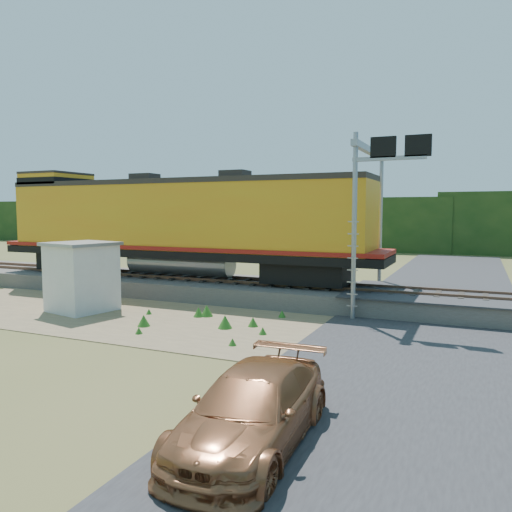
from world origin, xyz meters
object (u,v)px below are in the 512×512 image
at_px(car, 253,409).
at_px(locomotive, 175,222).
at_px(shed, 82,276).
at_px(signal_gantry, 375,183).

bearing_deg(car, locomotive, 125.12).
relative_size(locomotive, shed, 7.21).
xyz_separation_m(locomotive, signal_gantry, (10.40, -0.67, 1.75)).
bearing_deg(shed, signal_gantry, 36.19).
distance_m(shed, signal_gantry, 13.02).
height_order(locomotive, shed, locomotive).
bearing_deg(signal_gantry, locomotive, 176.31).
height_order(shed, signal_gantry, signal_gantry).
bearing_deg(shed, locomotive, 92.89).
height_order(shed, car, shed).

